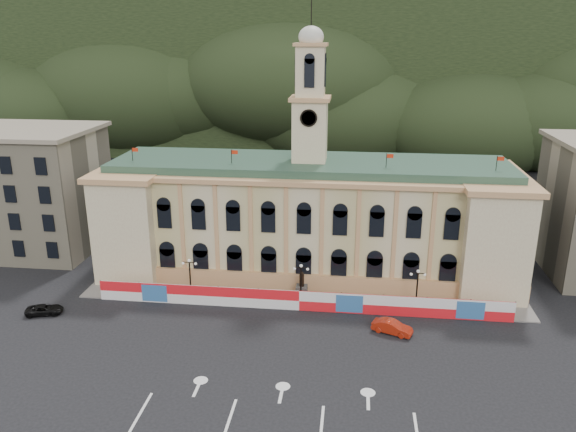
# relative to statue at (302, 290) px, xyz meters

# --- Properties ---
(ground) EXTENTS (260.00, 260.00, 0.00)m
(ground) POSITION_rel_statue_xyz_m (0.00, -18.00, -1.19)
(ground) COLOR black
(ground) RESTS_ON ground
(lane_markings) EXTENTS (26.00, 10.00, 0.02)m
(lane_markings) POSITION_rel_statue_xyz_m (0.00, -23.00, -1.18)
(lane_markings) COLOR white
(lane_markings) RESTS_ON ground
(hill_ridge) EXTENTS (230.00, 80.00, 64.00)m
(hill_ridge) POSITION_rel_statue_xyz_m (0.03, 103.99, 18.30)
(hill_ridge) COLOR black
(hill_ridge) RESTS_ON ground
(city_hall) EXTENTS (56.20, 17.60, 37.10)m
(city_hall) POSITION_rel_statue_xyz_m (0.00, 9.63, 6.66)
(city_hall) COLOR beige
(city_hall) RESTS_ON ground
(side_building_left) EXTENTS (21.00, 17.00, 18.60)m
(side_building_left) POSITION_rel_statue_xyz_m (-43.00, 12.93, 8.14)
(side_building_left) COLOR #B6AA8C
(side_building_left) RESTS_ON ground
(hoarding_fence) EXTENTS (50.00, 0.44, 2.50)m
(hoarding_fence) POSITION_rel_statue_xyz_m (0.06, -2.93, 0.06)
(hoarding_fence) COLOR red
(hoarding_fence) RESTS_ON ground
(pavement) EXTENTS (56.00, 5.50, 0.16)m
(pavement) POSITION_rel_statue_xyz_m (0.00, -0.25, -1.11)
(pavement) COLOR slate
(pavement) RESTS_ON ground
(statue) EXTENTS (1.40, 1.40, 3.72)m
(statue) POSITION_rel_statue_xyz_m (0.00, 0.00, 0.00)
(statue) COLOR #595651
(statue) RESTS_ON ground
(lamp_left) EXTENTS (1.96, 0.44, 5.15)m
(lamp_left) POSITION_rel_statue_xyz_m (-14.00, -1.00, 1.89)
(lamp_left) COLOR black
(lamp_left) RESTS_ON ground
(lamp_center) EXTENTS (1.96, 0.44, 5.15)m
(lamp_center) POSITION_rel_statue_xyz_m (0.00, -1.00, 1.89)
(lamp_center) COLOR black
(lamp_center) RESTS_ON ground
(lamp_right) EXTENTS (1.96, 0.44, 5.15)m
(lamp_right) POSITION_rel_statue_xyz_m (14.00, -1.00, 1.89)
(lamp_right) COLOR black
(lamp_right) RESTS_ON ground
(red_sedan) EXTENTS (4.55, 5.51, 1.47)m
(red_sedan) POSITION_rel_statue_xyz_m (10.82, -7.20, -0.45)
(red_sedan) COLOR #A41E0B
(red_sedan) RESTS_ON ground
(black_suv) EXTENTS (4.21, 5.28, 1.18)m
(black_suv) POSITION_rel_statue_xyz_m (-30.00, -7.63, -0.60)
(black_suv) COLOR black
(black_suv) RESTS_ON ground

